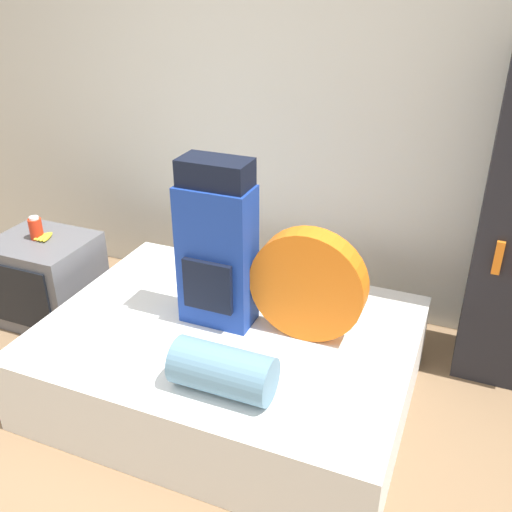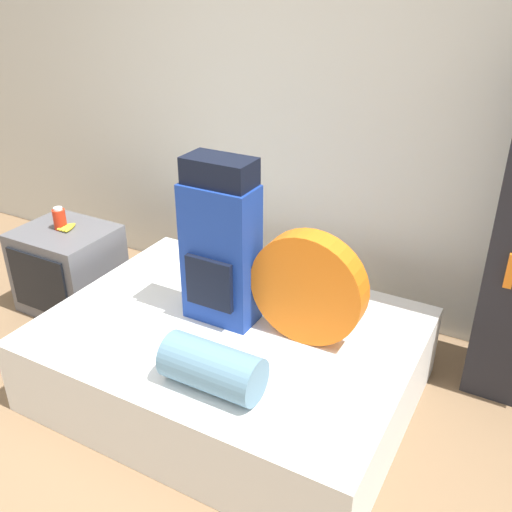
% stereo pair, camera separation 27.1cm
% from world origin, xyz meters
% --- Properties ---
extents(ground_plane, '(16.00, 16.00, 0.00)m').
position_xyz_m(ground_plane, '(0.00, 0.00, 0.00)').
color(ground_plane, '#846647').
extents(wall_back, '(8.00, 0.05, 2.60)m').
position_xyz_m(wall_back, '(0.00, 1.96, 1.30)').
color(wall_back, silver).
rests_on(wall_back, ground_plane).
extents(bed, '(1.90, 1.42, 0.43)m').
position_xyz_m(bed, '(0.20, 0.83, 0.21)').
color(bed, white).
rests_on(bed, ground_plane).
extents(backpack, '(0.38, 0.24, 0.88)m').
position_xyz_m(backpack, '(0.12, 0.89, 0.85)').
color(backpack, navy).
rests_on(backpack, bed).
extents(tent_bag, '(0.58, 0.13, 0.58)m').
position_xyz_m(tent_bag, '(0.60, 0.93, 0.72)').
color(tent_bag, orange).
rests_on(tent_bag, bed).
extents(sleeping_roll, '(0.46, 0.22, 0.22)m').
position_xyz_m(sleeping_roll, '(0.39, 0.38, 0.54)').
color(sleeping_roll, '#5B849E').
rests_on(sleeping_roll, bed).
extents(television, '(0.60, 0.53, 0.57)m').
position_xyz_m(television, '(-1.21, 1.06, 0.28)').
color(television, '#5B5B60').
rests_on(television, ground_plane).
extents(canister, '(0.08, 0.08, 0.15)m').
position_xyz_m(canister, '(-1.24, 1.08, 0.64)').
color(canister, red).
rests_on(canister, television).
extents(banana_bunch, '(0.10, 0.13, 0.03)m').
position_xyz_m(banana_bunch, '(-1.19, 1.10, 0.58)').
color(banana_bunch, yellow).
rests_on(banana_bunch, television).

